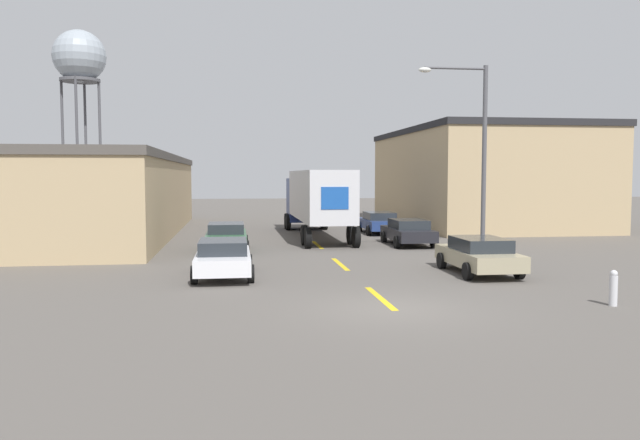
# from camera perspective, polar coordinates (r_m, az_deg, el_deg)

# --- Properties ---
(ground_plane) EXTENTS (160.00, 160.00, 0.00)m
(ground_plane) POSITION_cam_1_polar(r_m,az_deg,el_deg) (16.88, 6.70, -8.08)
(ground_plane) COLOR #56514C
(road_centerline) EXTENTS (0.20, 17.39, 0.01)m
(road_centerline) POSITION_cam_1_polar(r_m,az_deg,el_deg) (25.04, 1.86, -4.05)
(road_centerline) COLOR gold
(road_centerline) RESTS_ON ground_plane
(warehouse_left) EXTENTS (11.02, 26.75, 4.76)m
(warehouse_left) POSITION_cam_1_polar(r_m,az_deg,el_deg) (39.84, -20.77, 2.16)
(warehouse_left) COLOR tan
(warehouse_left) RESTS_ON ground_plane
(warehouse_right) EXTENTS (11.44, 18.65, 6.82)m
(warehouse_right) POSITION_cam_1_polar(r_m,az_deg,el_deg) (46.41, 14.39, 3.80)
(warehouse_right) COLOR tan
(warehouse_right) RESTS_ON ground_plane
(semi_truck) EXTENTS (2.78, 13.12, 3.81)m
(semi_truck) POSITION_cam_1_polar(r_m,az_deg,el_deg) (35.96, -0.35, 2.12)
(semi_truck) COLOR navy
(semi_truck) RESTS_ON ground_plane
(parked_car_right_far) EXTENTS (2.07, 4.37, 1.32)m
(parked_car_right_far) POSITION_cam_1_polar(r_m,az_deg,el_deg) (38.37, 5.41, -0.18)
(parked_car_right_far) COLOR navy
(parked_car_right_far) RESTS_ON ground_plane
(parked_car_left_far) EXTENTS (2.07, 4.37, 1.32)m
(parked_car_left_far) POSITION_cam_1_polar(r_m,az_deg,el_deg) (29.74, -8.56, -1.45)
(parked_car_left_far) COLOR #2D5B38
(parked_car_left_far) RESTS_ON ground_plane
(parked_car_right_near) EXTENTS (2.07, 4.37, 1.32)m
(parked_car_right_near) POSITION_cam_1_polar(r_m,az_deg,el_deg) (23.30, 14.32, -3.06)
(parked_car_right_near) COLOR tan
(parked_car_right_near) RESTS_ON ground_plane
(parked_car_right_mid) EXTENTS (2.07, 4.37, 1.32)m
(parked_car_right_mid) POSITION_cam_1_polar(r_m,az_deg,el_deg) (32.10, 8.05, -1.04)
(parked_car_right_mid) COLOR black
(parked_car_right_mid) RESTS_ON ground_plane
(parked_car_left_near) EXTENTS (2.07, 4.37, 1.32)m
(parked_car_left_near) POSITION_cam_1_polar(r_m,az_deg,el_deg) (22.07, -8.83, -3.38)
(parked_car_left_near) COLOR silver
(parked_car_left_near) RESTS_ON ground_plane
(water_tower) EXTENTS (5.43, 5.43, 18.77)m
(water_tower) POSITION_cam_1_polar(r_m,az_deg,el_deg) (72.17, -21.14, 13.56)
(water_tower) COLOR #47474C
(water_tower) RESTS_ON ground_plane
(street_lamp) EXTENTS (3.12, 0.32, 8.32)m
(street_lamp) POSITION_cam_1_polar(r_m,az_deg,el_deg) (28.31, 14.09, 6.65)
(street_lamp) COLOR #4C4C51
(street_lamp) RESTS_ON ground_plane
(fire_hydrant) EXTENTS (0.22, 0.22, 0.99)m
(fire_hydrant) POSITION_cam_1_polar(r_m,az_deg,el_deg) (18.84, 25.24, -5.65)
(fire_hydrant) COLOR silver
(fire_hydrant) RESTS_ON ground_plane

